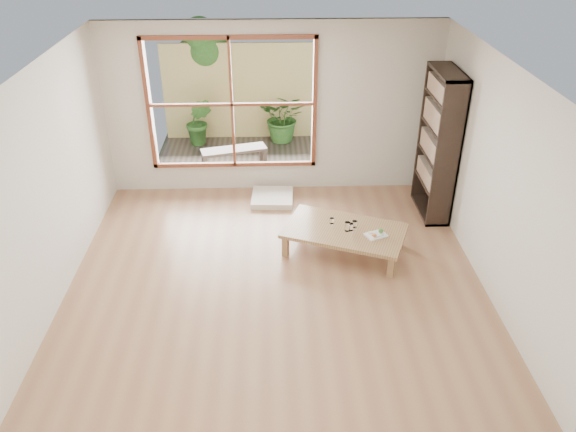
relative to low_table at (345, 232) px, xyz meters
name	(u,v)px	position (x,y,z in m)	size (l,w,h in m)	color
ground	(276,278)	(-0.90, -0.57, -0.29)	(5.00, 5.00, 0.00)	#A77B53
low_table	(345,232)	(0.00, 0.00, 0.00)	(1.74, 1.37, 0.34)	#A2824E
floor_cushion	(272,198)	(-0.93, 1.43, -0.25)	(0.62, 0.62, 0.09)	beige
bookshelf	(438,145)	(1.41, 1.04, 0.76)	(0.34, 0.95, 2.10)	black
glass_tall	(347,226)	(0.03, -0.03, 0.10)	(0.07, 0.07, 0.13)	silver
glass_mid	(351,227)	(0.07, -0.02, 0.09)	(0.07, 0.07, 0.10)	silver
glass_short	(355,224)	(0.13, 0.05, 0.08)	(0.07, 0.07, 0.09)	silver
glass_small	(332,221)	(-0.15, 0.16, 0.08)	(0.06, 0.06, 0.07)	silver
food_tray	(377,234)	(0.39, -0.16, 0.06)	(0.31, 0.27, 0.08)	white
deck	(239,159)	(-1.50, 2.99, -0.29)	(2.80, 2.00, 0.05)	#3B322B
garden_bench	(234,152)	(-1.56, 2.60, 0.02)	(1.14, 0.59, 0.35)	black
bamboo_fence	(239,92)	(-1.50, 3.99, 0.61)	(2.80, 0.06, 1.80)	tan
shrub_right	(284,117)	(-0.68, 3.76, 0.20)	(0.85, 0.73, 0.94)	#2C5720
shrub_left	(199,121)	(-2.24, 3.64, 0.18)	(0.49, 0.40, 0.89)	#2C5720
garden_tree	(201,49)	(-2.18, 4.30, 1.33)	(1.04, 0.85, 2.22)	#4C3D2D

